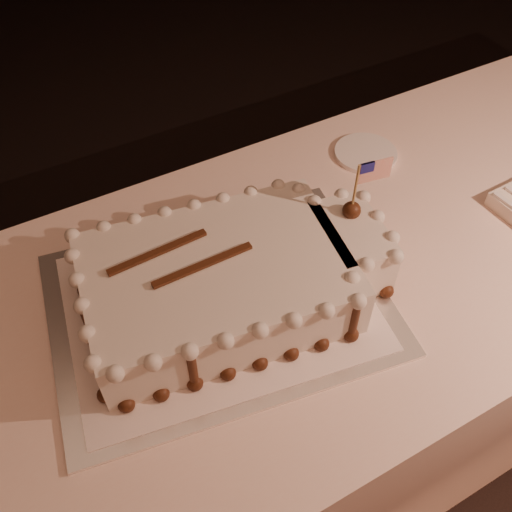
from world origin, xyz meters
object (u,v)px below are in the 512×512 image
sheet_cake (234,278)px  cake_board (219,304)px  banquet_table (348,340)px  side_plate (366,153)px

sheet_cake → cake_board: bearing=170.9°
banquet_table → sheet_cake: (-0.32, -0.00, 0.44)m
cake_board → banquet_table: bearing=8.7°
banquet_table → side_plate: size_ratio=16.10×
cake_board → sheet_cake: (0.03, -0.01, 0.06)m
sheet_cake → side_plate: sheet_cake is taller
sheet_cake → side_plate: (0.47, 0.23, -0.06)m
cake_board → sheet_cake: sheet_cake is taller
cake_board → sheet_cake: size_ratio=1.02×
banquet_table → side_plate: (0.16, 0.23, 0.38)m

